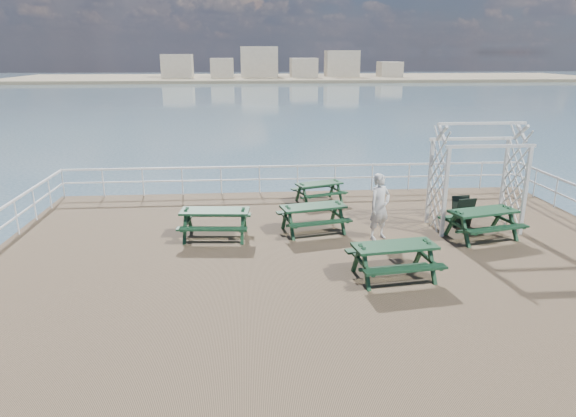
# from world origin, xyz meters

# --- Properties ---
(ground) EXTENTS (18.00, 14.00, 0.30)m
(ground) POSITION_xyz_m (0.00, 0.00, -0.15)
(ground) COLOR brown
(ground) RESTS_ON ground
(sea_backdrop) EXTENTS (300.00, 300.00, 9.20)m
(sea_backdrop) POSITION_xyz_m (12.54, 134.07, -0.51)
(sea_backdrop) COLOR #3F5D69
(sea_backdrop) RESTS_ON ground
(railing) EXTENTS (17.77, 13.76, 1.10)m
(railing) POSITION_xyz_m (-0.07, 2.57, 0.87)
(railing) COLOR white
(railing) RESTS_ON ground
(picnic_table_a) EXTENTS (2.12, 1.77, 0.97)m
(picnic_table_a) POSITION_xyz_m (-2.91, 1.96, 0.62)
(picnic_table_a) COLOR #14381F
(picnic_table_a) RESTS_ON ground
(picnic_table_b) EXTENTS (2.03, 1.83, 0.81)m
(picnic_table_b) POSITION_xyz_m (0.66, 5.46, 0.52)
(picnic_table_b) COLOR #14381F
(picnic_table_b) RESTS_ON ground
(picnic_table_c) EXTENTS (2.30, 2.02, 0.96)m
(picnic_table_c) POSITION_xyz_m (4.89, 1.30, 0.62)
(picnic_table_c) COLOR #14381F
(picnic_table_c) RESTS_ON ground
(picnic_table_d) EXTENTS (2.23, 1.94, 0.94)m
(picnic_table_d) POSITION_xyz_m (0.02, 2.25, 0.60)
(picnic_table_d) COLOR #14381F
(picnic_table_d) RESTS_ON ground
(picnic_table_e) EXTENTS (2.17, 1.84, 0.97)m
(picnic_table_e) POSITION_xyz_m (1.54, -1.23, 0.62)
(picnic_table_e) COLOR #14381F
(picnic_table_e) RESTS_ON ground
(trellis_arbor) EXTENTS (2.65, 1.42, 3.29)m
(trellis_arbor) POSITION_xyz_m (5.00, 2.18, 1.46)
(trellis_arbor) COLOR white
(trellis_arbor) RESTS_ON ground
(sandwich_board) EXTENTS (0.66, 0.53, 0.99)m
(sandwich_board) POSITION_xyz_m (4.73, 2.31, 0.48)
(sandwich_board) COLOR black
(sandwich_board) RESTS_ON ground
(person) EXTENTS (0.85, 0.75, 1.95)m
(person) POSITION_xyz_m (1.86, 1.49, 0.97)
(person) COLOR silver
(person) RESTS_ON ground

